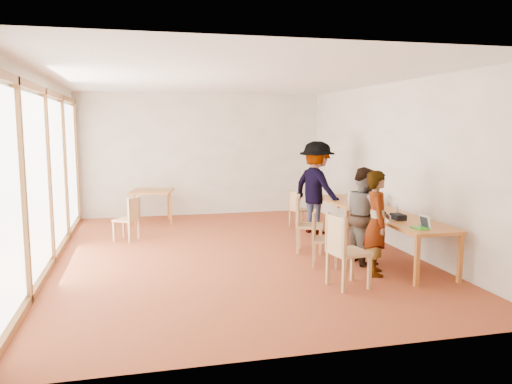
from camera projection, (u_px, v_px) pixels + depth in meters
ground at (232, 253)px, 8.73m from camera, size 8.00×8.00×0.00m
wall_back at (202, 155)px, 12.39m from camera, size 6.00×0.10×3.00m
wall_front at (310, 203)px, 4.67m from camera, size 6.00×0.10×3.00m
wall_right at (391, 165)px, 9.22m from camera, size 0.10×8.00×3.00m
window_wall at (47, 172)px, 7.85m from camera, size 0.10×8.00×3.00m
ceiling at (231, 77)px, 8.33m from camera, size 6.00×8.00×0.04m
communal_table at (375, 212)px, 8.80m from camera, size 0.80×4.00×0.75m
side_table at (152, 194)px, 11.43m from camera, size 0.90×0.90×0.75m
chair_near at (342, 243)px, 6.81m from camera, size 0.55×0.55×0.54m
chair_mid at (319, 232)px, 7.92m from camera, size 0.53×0.53×0.46m
chair_far at (304, 218)px, 8.78m from camera, size 0.60×0.60×0.52m
chair_empty at (297, 205)px, 10.91m from camera, size 0.47×0.47×0.42m
chair_spare at (130, 214)px, 9.63m from camera, size 0.55×0.55×0.45m
person_near at (377, 223)px, 7.41m from camera, size 0.54×0.66×1.57m
person_mid at (364, 215)px, 8.07m from camera, size 0.62×0.78×1.56m
person_far at (317, 188)px, 10.26m from camera, size 1.13×1.41×1.90m
laptop_near at (422, 225)px, 7.16m from camera, size 0.22×0.25×0.19m
laptop_mid at (395, 213)px, 8.08m from camera, size 0.29×0.31×0.21m
laptop_far at (374, 202)px, 9.25m from camera, size 0.26×0.29×0.21m
yellow_mug at (368, 201)px, 9.44m from camera, size 0.17×0.17×0.11m
green_bottle at (370, 194)px, 9.70m from camera, size 0.07×0.07×0.28m
clear_glass at (389, 219)px, 7.70m from camera, size 0.07×0.07×0.09m
condiment_cup at (355, 203)px, 9.33m from camera, size 0.08×0.08×0.06m
pink_phone at (348, 199)px, 10.00m from camera, size 0.05×0.10×0.01m
black_pouch at (398, 217)px, 7.84m from camera, size 0.16×0.26×0.09m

